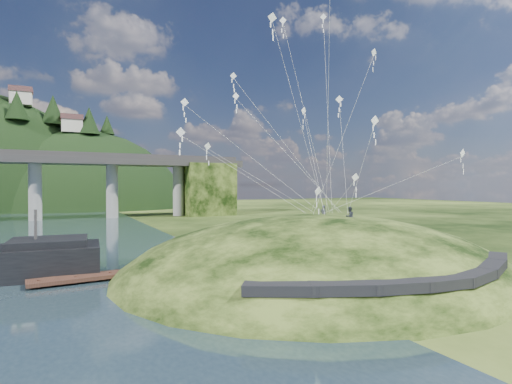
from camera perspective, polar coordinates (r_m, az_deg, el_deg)
name	(u,v)px	position (r m, az deg, el deg)	size (l,w,h in m)	color
ground	(244,288)	(30.46, -1.73, -13.53)	(320.00, 320.00, 0.00)	black
grass_hill	(317,289)	(36.41, 8.72, -13.55)	(36.00, 32.00, 13.00)	black
footpath	(423,277)	(26.72, 22.75, -11.09)	(22.29, 5.84, 0.83)	black
wooden_dock	(110,275)	(35.05, -20.10, -11.03)	(12.04, 2.89, 0.85)	#321B14
kite_flyers	(341,206)	(36.30, 12.05, -1.98)	(0.95, 4.62, 1.79)	#282C36
kite_swarm	(295,92)	(38.48, 5.57, 14.04)	(20.91, 16.38, 21.78)	white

